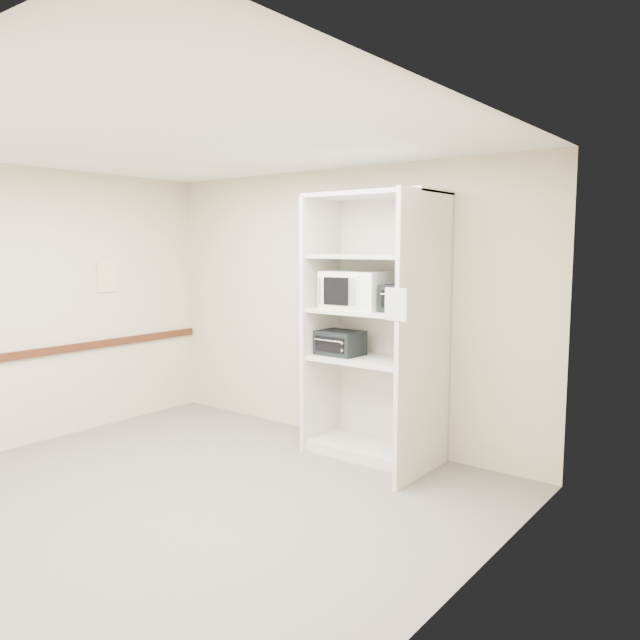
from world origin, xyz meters
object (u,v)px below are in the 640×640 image
Objects in this scene: toaster_oven_upper at (408,299)px; shelving_unit at (379,336)px; microwave at (357,290)px; toaster_oven_lower at (340,343)px.

shelving_unit is at bearing 172.55° from toaster_oven_upper.
microwave reaches higher than toaster_oven_lower.
microwave is at bearing -179.81° from toaster_oven_upper.
toaster_oven_upper is at bearing -0.22° from microwave.
microwave is 0.54m from toaster_oven_lower.
toaster_oven_lower is (-0.20, 0.01, -0.51)m from microwave.
shelving_unit is 5.85× the size of toaster_oven_upper.
toaster_oven_upper is 1.01× the size of toaster_oven_lower.
toaster_oven_upper is at bearing 2.55° from toaster_oven_lower.
toaster_oven_upper is 0.85m from toaster_oven_lower.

